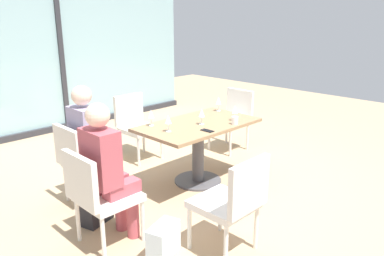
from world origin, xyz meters
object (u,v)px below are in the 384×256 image
at_px(dining_table_main, 198,138).
at_px(chair_far_right, 233,116).
at_px(person_side_end, 108,167).
at_px(wine_glass_3, 202,113).
at_px(chair_front_left, 233,199).
at_px(wine_glass_4, 235,110).
at_px(wine_glass_0, 151,114).
at_px(cell_phone_on_table, 207,131).
at_px(chair_far_left, 83,160).
at_px(chair_side_end, 98,193).
at_px(chair_near_window, 136,123).
at_px(handbag_0, 164,240).
at_px(handbag_1, 97,209).
at_px(wine_glass_2, 218,101).
at_px(coffee_cup, 235,120).
at_px(wine_glass_1, 168,120).
at_px(person_far_left, 90,138).

xyz_separation_m(dining_table_main, chair_far_right, (1.23, 0.47, -0.05)).
distance_m(person_side_end, wine_glass_3, 1.44).
bearing_deg(chair_front_left, wine_glass_4, 38.40).
distance_m(wine_glass_0, cell_phone_on_table, 0.66).
bearing_deg(chair_far_left, dining_table_main, -20.73).
height_order(dining_table_main, chair_side_end, chair_side_end).
bearing_deg(chair_near_window, chair_front_left, -109.28).
distance_m(wine_glass_3, handbag_0, 1.62).
bearing_deg(chair_far_left, chair_near_window, 30.33).
bearing_deg(chair_side_end, cell_phone_on_table, 1.22).
xyz_separation_m(chair_front_left, handbag_0, (-0.42, 0.38, -0.36)).
bearing_deg(chair_front_left, handbag_1, 112.95).
bearing_deg(dining_table_main, handbag_0, -147.20).
xyz_separation_m(chair_near_window, cell_phone_on_table, (-0.15, -1.47, 0.24)).
bearing_deg(wine_glass_2, handbag_1, -175.18).
height_order(wine_glass_2, wine_glass_3, same).
height_order(chair_side_end, cell_phone_on_table, chair_side_end).
relative_size(person_side_end, wine_glass_2, 6.81).
distance_m(wine_glass_2, coffee_cup, 0.64).
xyz_separation_m(chair_side_end, wine_glass_1, (1.07, 0.31, 0.37)).
bearing_deg(wine_glass_4, wine_glass_2, 63.45).
bearing_deg(person_side_end, wine_glass_3, 9.93).
bearing_deg(chair_far_left, wine_glass_1, -30.87).
bearing_deg(wine_glass_4, wine_glass_0, 147.11).
distance_m(cell_phone_on_table, handbag_1, 1.38).
height_order(chair_near_window, wine_glass_3, wine_glass_3).
bearing_deg(person_far_left, handbag_1, -118.99).
bearing_deg(chair_side_end, person_side_end, 0.00).
distance_m(wine_glass_2, wine_glass_4, 0.50).
height_order(wine_glass_0, cell_phone_on_table, wine_glass_0).
relative_size(chair_far_right, handbag_1, 2.90).
relative_size(cell_phone_on_table, handbag_1, 0.48).
bearing_deg(cell_phone_on_table, wine_glass_3, 53.81).
distance_m(chair_side_end, chair_front_left, 1.12).
height_order(chair_front_left, person_far_left, person_far_left).
height_order(chair_side_end, person_side_end, person_side_end).
bearing_deg(handbag_0, cell_phone_on_table, 8.47).
bearing_deg(chair_far_left, handbag_0, -91.00).
distance_m(person_side_end, wine_glass_4, 1.81).
distance_m(chair_far_right, wine_glass_0, 1.72).
height_order(chair_near_window, handbag_0, chair_near_window).
xyz_separation_m(person_side_end, handbag_0, (0.17, -0.50, -0.56)).
bearing_deg(dining_table_main, wine_glass_0, 145.90).
distance_m(handbag_0, handbag_1, 0.86).
distance_m(chair_front_left, coffee_cup, 1.41).
relative_size(person_far_left, cell_phone_on_table, 8.75).
bearing_deg(person_far_left, chair_near_window, 32.71).
bearing_deg(wine_glass_2, wine_glass_1, -168.83).
bearing_deg(wine_glass_2, person_side_end, -165.47).
bearing_deg(wine_glass_0, handbag_0, -126.04).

